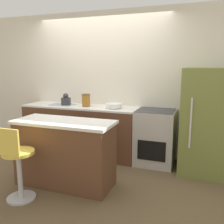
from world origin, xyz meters
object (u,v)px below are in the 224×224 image
(oven_range, at_px, (155,137))
(refrigerator, at_px, (205,122))
(stool_chair, at_px, (17,165))
(mixing_bowl, at_px, (114,106))
(kettle, at_px, (66,100))

(oven_range, height_order, refrigerator, refrigerator)
(stool_chair, distance_m, mixing_bowl, 1.90)
(refrigerator, distance_m, mixing_bowl, 1.50)
(refrigerator, bearing_deg, mixing_bowl, 177.99)
(refrigerator, bearing_deg, kettle, 178.77)
(refrigerator, bearing_deg, oven_range, 175.15)
(refrigerator, relative_size, stool_chair, 1.70)
(refrigerator, bearing_deg, stool_chair, -141.59)
(oven_range, relative_size, refrigerator, 0.57)
(oven_range, height_order, stool_chair, stool_chair)
(oven_range, bearing_deg, stool_chair, -127.86)
(oven_range, relative_size, mixing_bowl, 3.31)
(refrigerator, relative_size, mixing_bowl, 5.78)
(oven_range, xyz_separation_m, kettle, (-1.67, -0.01, 0.55))
(stool_chair, relative_size, kettle, 4.38)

